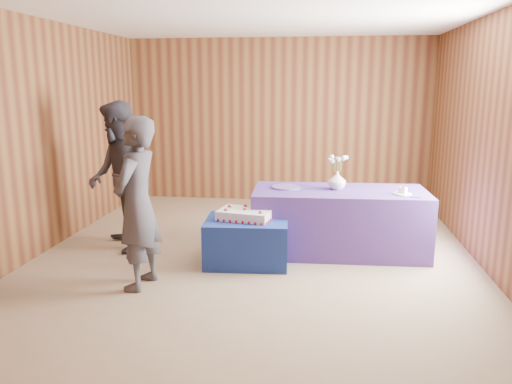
% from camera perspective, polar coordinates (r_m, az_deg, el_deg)
% --- Properties ---
extents(ground, '(6.00, 6.00, 0.00)m').
position_cam_1_polar(ground, '(5.74, -0.28, -7.69)').
color(ground, gray).
rests_on(ground, ground).
extents(room_shell, '(5.04, 6.04, 2.72)m').
position_cam_1_polar(room_shell, '(5.39, -0.30, 10.62)').
color(room_shell, brown).
rests_on(room_shell, ground).
extents(cake_table, '(0.94, 0.76, 0.50)m').
position_cam_1_polar(cake_table, '(5.57, -1.04, -5.60)').
color(cake_table, navy).
rests_on(cake_table, ground).
extents(serving_table, '(2.03, 0.98, 0.75)m').
position_cam_1_polar(serving_table, '(5.96, 9.47, -3.30)').
color(serving_table, '#462F83').
rests_on(serving_table, ground).
extents(sheet_cake, '(0.66, 0.50, 0.14)m').
position_cam_1_polar(sheet_cake, '(5.50, -1.24, -2.56)').
color(sheet_cake, white).
rests_on(sheet_cake, cake_table).
extents(vase, '(0.27, 0.27, 0.21)m').
position_cam_1_polar(vase, '(5.89, 9.25, 1.32)').
color(vase, silver).
rests_on(vase, serving_table).
extents(flower_spray, '(0.24, 0.24, 0.18)m').
position_cam_1_polar(flower_spray, '(5.84, 9.33, 3.82)').
color(flower_spray, '#3A6E2C').
rests_on(flower_spray, vase).
extents(platter, '(0.44, 0.44, 0.02)m').
position_cam_1_polar(platter, '(5.92, 3.48, 0.56)').
color(platter, '#5F50A0').
rests_on(platter, serving_table).
extents(plate, '(0.27, 0.27, 0.01)m').
position_cam_1_polar(plate, '(5.81, 16.41, -0.18)').
color(plate, white).
rests_on(plate, serving_table).
extents(cake_slice, '(0.10, 0.10, 0.09)m').
position_cam_1_polar(cake_slice, '(5.80, 16.43, 0.22)').
color(cake_slice, white).
rests_on(cake_slice, plate).
extents(knife, '(0.26, 0.08, 0.00)m').
position_cam_1_polar(knife, '(5.68, 17.09, -0.55)').
color(knife, silver).
rests_on(knife, serving_table).
extents(guest_left, '(0.47, 0.65, 1.67)m').
position_cam_1_polar(guest_left, '(4.89, -13.42, -1.34)').
color(guest_left, '#3A3A44').
rests_on(guest_left, ground).
extents(guest_right, '(1.02, 1.09, 1.77)m').
position_cam_1_polar(guest_right, '(6.08, -15.35, 1.67)').
color(guest_right, '#31303A').
rests_on(guest_right, ground).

